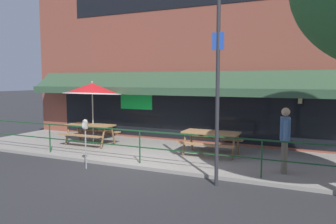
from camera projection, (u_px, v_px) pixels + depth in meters
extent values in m
plane|color=#2D2D30|center=(135.00, 169.00, 9.29)|extent=(120.00, 120.00, 0.00)
cube|color=gray|center=(165.00, 153.00, 11.09)|extent=(15.00, 4.00, 0.10)
cube|color=brown|center=(189.00, 38.00, 12.73)|extent=(15.00, 0.50, 8.28)
cube|color=black|center=(186.00, 110.00, 12.76)|extent=(12.00, 0.02, 2.30)
cube|color=#19D84C|center=(136.00, 101.00, 13.65)|extent=(1.50, 0.02, 0.70)
cube|color=#335138|center=(181.00, 81.00, 12.17)|extent=(13.80, 0.92, 0.70)
cube|color=#335138|center=(176.00, 92.00, 11.74)|extent=(13.80, 0.08, 0.28)
cube|color=black|center=(301.00, 95.00, 10.87)|extent=(0.04, 0.28, 0.04)
cube|color=black|center=(300.00, 100.00, 10.76)|extent=(0.18, 0.18, 0.28)
cube|color=beige|center=(300.00, 100.00, 10.76)|extent=(0.13, 0.19, 0.20)
cylinder|color=#194723|center=(50.00, 138.00, 10.94)|extent=(0.04, 0.04, 0.95)
cylinder|color=#194723|center=(140.00, 147.00, 9.51)|extent=(0.04, 0.04, 0.95)
cylinder|color=#194723|center=(262.00, 159.00, 8.07)|extent=(0.04, 0.04, 0.95)
cube|color=#194723|center=(140.00, 131.00, 9.46)|extent=(13.80, 0.04, 0.04)
cube|color=#194723|center=(140.00, 147.00, 9.51)|extent=(13.80, 0.03, 0.03)
cube|color=#997047|center=(90.00, 125.00, 12.23)|extent=(1.80, 0.80, 0.05)
cube|color=#997047|center=(80.00, 135.00, 11.73)|extent=(1.80, 0.26, 0.04)
cube|color=#997047|center=(100.00, 131.00, 12.78)|extent=(1.80, 0.26, 0.04)
cylinder|color=brown|center=(103.00, 138.00, 11.64)|extent=(0.07, 0.30, 0.73)
cylinder|color=brown|center=(113.00, 135.00, 12.22)|extent=(0.07, 0.30, 0.73)
cylinder|color=brown|center=(68.00, 135.00, 12.31)|extent=(0.07, 0.30, 0.73)
cylinder|color=brown|center=(79.00, 132.00, 12.89)|extent=(0.07, 0.30, 0.73)
cube|color=#997047|center=(211.00, 132.00, 10.52)|extent=(1.80, 0.80, 0.05)
cube|color=#997047|center=(205.00, 145.00, 10.03)|extent=(1.80, 0.26, 0.04)
cube|color=#997047|center=(216.00, 139.00, 11.08)|extent=(1.80, 0.26, 0.04)
cylinder|color=brown|center=(233.00, 148.00, 9.94)|extent=(0.07, 0.30, 0.73)
cylinder|color=brown|center=(238.00, 144.00, 10.51)|extent=(0.07, 0.30, 0.73)
cylinder|color=brown|center=(184.00, 143.00, 10.60)|extent=(0.07, 0.30, 0.73)
cylinder|color=brown|center=(191.00, 140.00, 11.18)|extent=(0.07, 0.30, 0.73)
cylinder|color=#B7B2A8|center=(93.00, 114.00, 12.35)|extent=(0.04, 0.04, 2.30)
cone|color=red|center=(92.00, 89.00, 12.26)|extent=(2.10, 2.12, 0.52)
cylinder|color=white|center=(92.00, 94.00, 12.27)|extent=(2.14, 2.14, 0.16)
sphere|color=#B7B2A8|center=(92.00, 82.00, 12.23)|extent=(0.07, 0.07, 0.07)
cylinder|color=#665B4C|center=(284.00, 156.00, 8.63)|extent=(0.15, 0.15, 0.86)
cylinder|color=#665B4C|center=(284.00, 157.00, 8.44)|extent=(0.15, 0.15, 0.86)
cube|color=#4C709E|center=(285.00, 129.00, 8.46)|extent=(0.29, 0.43, 0.60)
cylinder|color=#4C709E|center=(285.00, 129.00, 8.71)|extent=(0.10, 0.10, 0.54)
cylinder|color=#4C709E|center=(286.00, 132.00, 8.22)|extent=(0.10, 0.10, 0.54)
sphere|color=tan|center=(286.00, 112.00, 8.42)|extent=(0.22, 0.22, 0.22)
cylinder|color=gray|center=(86.00, 149.00, 9.28)|extent=(0.04, 0.04, 1.15)
cylinder|color=gray|center=(85.00, 125.00, 9.22)|extent=(0.15, 0.15, 0.20)
sphere|color=gray|center=(85.00, 122.00, 9.21)|extent=(0.14, 0.14, 0.14)
cube|color=silver|center=(83.00, 125.00, 9.14)|extent=(0.08, 0.01, 0.13)
cylinder|color=#2D2D33|center=(218.00, 87.00, 7.60)|extent=(0.09, 0.09, 4.73)
cube|color=blue|center=(218.00, 41.00, 7.48)|extent=(0.28, 0.02, 0.40)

